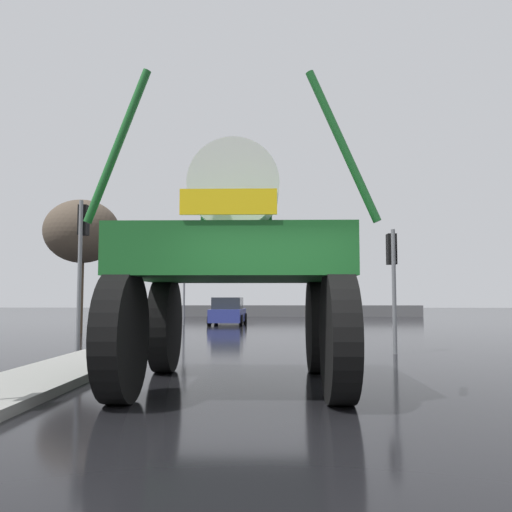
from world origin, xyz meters
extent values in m
plane|color=black|center=(0.00, 18.00, 0.00)|extent=(120.00, 120.00, 0.00)
cube|color=gray|center=(-4.06, 4.36, 0.07)|extent=(1.65, 7.93, 0.15)
cylinder|color=black|center=(-2.15, 5.15, 0.94)|extent=(0.39, 1.88, 1.88)
cylinder|color=black|center=(0.95, 5.17, 0.94)|extent=(0.39, 1.88, 1.88)
cylinder|color=black|center=(-2.13, 1.89, 0.94)|extent=(0.39, 1.88, 1.88)
cylinder|color=black|center=(0.96, 1.90, 0.94)|extent=(0.39, 1.88, 1.88)
cube|color=#195B23|center=(-0.59, 3.53, 2.18)|extent=(3.61, 3.98, 0.76)
cube|color=#154E1E|center=(-0.60, 3.93, 3.06)|extent=(1.23, 1.19, 1.01)
cylinder|color=silver|center=(-0.59, 2.95, 3.28)|extent=(1.46, 1.09, 1.45)
cylinder|color=#195B23|center=(-2.20, 1.73, 3.67)|extent=(0.94, 0.12, 2.27)
cylinder|color=#195B23|center=(1.03, 1.75, 3.65)|extent=(1.05, 0.12, 2.22)
cube|color=yellow|center=(-0.59, 1.51, 2.81)|extent=(1.34, 0.05, 0.36)
cube|color=navy|center=(-2.40, 24.44, 0.53)|extent=(1.84, 4.16, 0.70)
cube|color=#23282D|center=(-2.41, 24.29, 1.20)|extent=(1.63, 2.15, 0.64)
cylinder|color=black|center=(-3.21, 25.82, 0.30)|extent=(0.20, 0.61, 0.60)
cylinder|color=black|center=(-1.51, 25.76, 0.30)|extent=(0.20, 0.61, 0.60)
cylinder|color=black|center=(-3.30, 23.12, 0.30)|extent=(0.20, 0.61, 0.60)
cylinder|color=black|center=(-1.60, 23.06, 0.30)|extent=(0.20, 0.61, 0.60)
cylinder|color=slate|center=(-5.23, 8.77, 2.09)|extent=(0.11, 0.11, 4.17)
cube|color=black|center=(-5.23, 8.98, 3.65)|extent=(0.24, 0.32, 0.84)
sphere|color=red|center=(-5.23, 9.17, 3.92)|extent=(0.17, 0.17, 0.17)
sphere|color=#3C2403|center=(-5.23, 9.17, 3.65)|extent=(0.17, 0.17, 0.17)
sphere|color=black|center=(-5.23, 9.17, 3.38)|extent=(0.17, 0.17, 0.17)
cylinder|color=slate|center=(3.30, 8.77, 1.67)|extent=(0.11, 0.11, 3.34)
cube|color=black|center=(3.30, 8.98, 2.82)|extent=(0.24, 0.32, 0.84)
sphere|color=red|center=(3.30, 9.17, 3.09)|extent=(0.17, 0.17, 0.17)
sphere|color=#3C2403|center=(3.30, 9.17, 2.82)|extent=(0.17, 0.17, 0.17)
sphere|color=black|center=(3.30, 9.17, 2.55)|extent=(0.17, 0.17, 0.17)
cylinder|color=slate|center=(-4.81, 23.93, 1.79)|extent=(0.11, 0.11, 3.58)
cube|color=black|center=(-4.81, 24.15, 3.06)|extent=(0.24, 0.32, 0.84)
sphere|color=red|center=(-4.81, 24.34, 3.33)|extent=(0.17, 0.17, 0.17)
sphere|color=#3C2403|center=(-4.81, 24.34, 3.06)|extent=(0.17, 0.17, 0.17)
sphere|color=black|center=(-4.81, 24.34, 2.79)|extent=(0.17, 0.17, 0.17)
cylinder|color=#473828|center=(-8.13, 17.03, 1.61)|extent=(0.25, 0.25, 3.23)
ellipsoid|color=brown|center=(-8.13, 17.03, 4.35)|extent=(3.20, 3.20, 2.72)
cube|color=#59595B|center=(0.00, 37.79, 0.45)|extent=(24.25, 0.24, 0.90)
camera|label=1|loc=(0.00, -5.83, 1.48)|focal=37.92mm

